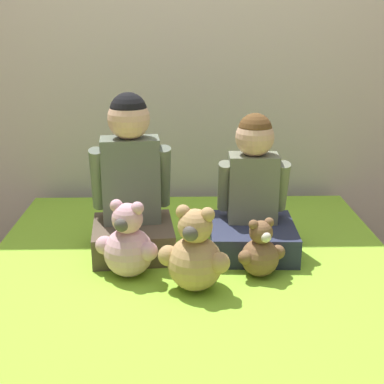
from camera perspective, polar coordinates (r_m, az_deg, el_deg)
ground_plane at (r=2.30m, az=0.11°, el=-19.66°), size 14.00×14.00×0.00m
wall_behind_bed at (r=2.88m, az=-0.41°, el=15.03°), size 8.00×0.06×2.50m
bed at (r=2.16m, az=0.12°, el=-14.76°), size 1.68×1.92×0.47m
child_on_left at (r=2.19m, az=-6.49°, el=0.41°), size 0.36×0.36×0.66m
child_on_right at (r=2.22m, az=6.53°, el=-0.94°), size 0.36×0.37×0.57m
teddy_bear_held_by_left_child at (r=2.03m, az=-6.84°, el=-5.59°), size 0.24×0.19×0.30m
teddy_bear_held_by_right_child at (r=2.04m, az=7.30°, el=-6.36°), size 0.18×0.14×0.23m
teddy_bear_between_children at (r=1.91m, az=0.32°, el=-6.74°), size 0.25×0.20×0.32m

